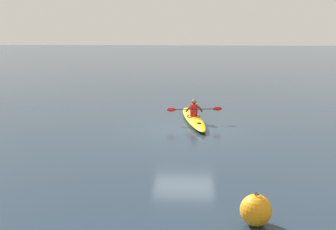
{
  "coord_description": "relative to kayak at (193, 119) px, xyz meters",
  "views": [
    {
      "loc": [
        -0.32,
        16.6,
        4.14
      ],
      "look_at": [
        0.41,
        4.41,
        1.54
      ],
      "focal_mm": 44.46,
      "sensor_mm": 36.0,
      "label": 1
    }
  ],
  "objects": [
    {
      "name": "mooring_buoy_red_near",
      "position": [
        -1.32,
        9.81,
        0.2
      ],
      "size": [
        0.68,
        0.68,
        0.72
      ],
      "color": "orange",
      "rests_on": "ground"
    },
    {
      "name": "kayak",
      "position": [
        0.0,
        0.0,
        0.0
      ],
      "size": [
        1.43,
        4.92,
        0.28
      ],
      "color": "#EAB214",
      "rests_on": "ground"
    },
    {
      "name": "ground_plane",
      "position": [
        0.37,
        1.48,
        -0.14
      ],
      "size": [
        160.0,
        160.0,
        0.0
      ],
      "primitive_type": "plane",
      "color": "#1E2D3D"
    },
    {
      "name": "kayaker",
      "position": [
        -0.02,
        0.15,
        0.46
      ],
      "size": [
        2.4,
        0.57,
        0.74
      ],
      "color": "red",
      "rests_on": "kayak"
    }
  ]
}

